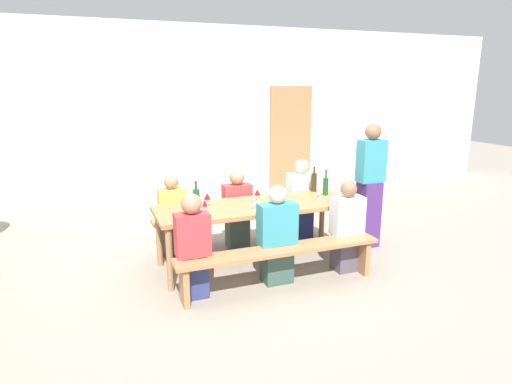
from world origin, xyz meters
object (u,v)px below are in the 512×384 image
Objects in this scene: wine_glass_4 at (205,204)px; wine_glass_0 at (207,196)px; wine_glass_3 at (257,192)px; wine_bottle_2 at (196,199)px; seated_guest_near_0 at (193,248)px; wine_glass_2 at (320,190)px; standing_host at (370,187)px; tasting_table at (256,210)px; seated_guest_far_2 at (301,202)px; seated_guest_near_1 at (277,237)px; wine_bottle_1 at (326,186)px; wine_bottle_0 at (314,182)px; seated_guest_far_0 at (173,219)px; seated_guest_far_1 at (237,212)px; wooden_door at (291,139)px; wine_glass_1 at (254,201)px; seated_guest_near_2 at (347,229)px; bench_near at (280,256)px; bench_far at (237,218)px.

wine_glass_0 is at bearing 70.09° from wine_glass_4.
wine_bottle_2 is at bearing -171.86° from wine_glass_3.
wine_glass_0 is at bearing -27.17° from seated_guest_near_0.
standing_host is (0.78, 0.06, -0.05)m from wine_glass_2.
seated_guest_far_2 is (0.89, 0.56, -0.14)m from tasting_table.
seated_guest_far_2 reaches higher than tasting_table.
seated_guest_near_1 is (0.70, -0.37, -0.35)m from wine_glass_4.
wine_bottle_1 is 1.70m from wine_glass_4.
standing_host is (0.67, -0.30, -0.07)m from wine_bottle_0.
seated_guest_far_0 is (-0.96, 0.45, -0.36)m from wine_glass_3.
standing_host is at bearing -77.08° from seated_guest_near_0.
wine_glass_3 is 0.15× the size of seated_guest_far_1.
wine_glass_3 is at bearing -121.61° from wooden_door.
wine_bottle_0 is at bearing 82.54° from seated_guest_far_0.
wine_glass_0 is at bearing 42.72° from seated_guest_near_1.
wine_bottle_0 is 1.70m from wine_bottle_2.
wine_glass_3 is (-0.94, 0.02, -0.01)m from wine_bottle_1.
seated_guest_near_2 is (1.02, -0.33, -0.35)m from wine_glass_1.
bench_near is 6.91× the size of wine_bottle_1.
wine_bottle_0 is 2.11× the size of wine_glass_2.
tasting_table is (-2.07, -3.38, -0.37)m from wooden_door.
seated_guest_near_1 reaches higher than wine_glass_3.
standing_host reaches higher than wine_bottle_0.
tasting_table is 1.02m from wine_bottle_1.
seated_guest_near_1 is 0.96× the size of seated_guest_far_2.
bench_far is at bearing 47.46° from wine_glass_0.
seated_guest_far_1 is (-0.08, 1.12, -0.01)m from seated_guest_near_1.
wine_glass_1 is (0.46, -0.32, -0.02)m from wine_glass_0.
bench_far is 1.24m from wine_glass_2.
wine_glass_3 is 0.14× the size of seated_guest_far_2.
standing_host is (1.67, -0.54, 0.31)m from seated_guest_far_1.
wine_bottle_2 is at bearing 158.95° from wine_glass_1.
seated_guest_far_2 is (1.57, 0.76, -0.33)m from wine_glass_4.
bench_near is 1.00× the size of bench_far.
seated_guest_near_0 is at bearing -117.17° from wine_glass_0.
seated_guest_near_1 is (0.14, -0.33, -0.34)m from wine_glass_1.
wine_bottle_0 is (0.95, -0.39, 0.52)m from bench_far.
bench_far is at bearing 138.19° from wine_glass_2.
seated_guest_near_1 is at bearing -88.73° from bench_far.
seated_guest_near_2 is (0.89, -0.00, -0.01)m from seated_guest_near_1.
wine_glass_0 is at bearing -72.08° from seated_guest_far_2.
wine_glass_2 is (-0.15, -0.14, -0.01)m from wine_bottle_1.
seated_guest_far_0 is (0.01, 1.12, -0.02)m from seated_guest_near_0.
wooden_door reaches higher than seated_guest_near_0.
wooden_door is 4.96m from seated_guest_near_0.
seated_guest_near_0 is 1.02× the size of seated_guest_far_1.
tasting_table is at bearing -0.11° from wine_bottle_2.
wine_glass_3 is 1.12m from seated_guest_far_0.
seated_guest_far_1 is at bearing -107.53° from bench_far.
wine_bottle_1 is at bearing -1.20° from wine_glass_3.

